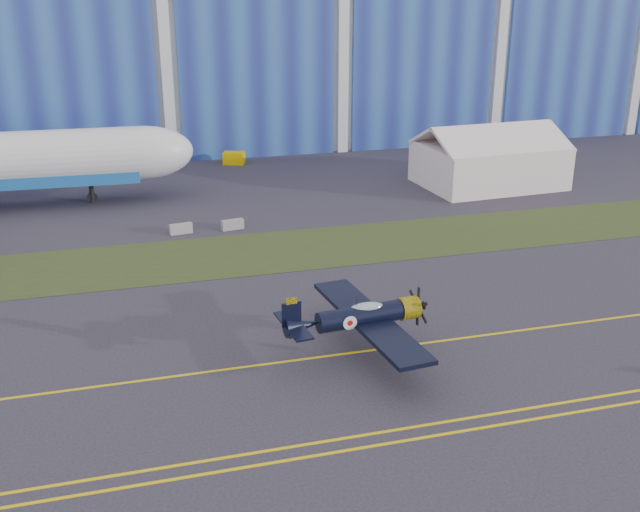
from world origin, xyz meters
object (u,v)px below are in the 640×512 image
object	(u,v)px
warbird	(361,316)
tent	(490,154)
shipping_container	(107,163)
tug	(234,158)

from	to	relation	value
warbird	tent	world-z (taller)	tent
shipping_container	tug	size ratio (longest dim) A/B	2.50
tent	tug	size ratio (longest dim) A/B	6.09
tug	tent	bearing A→B (deg)	-13.57
warbird	shipping_container	world-z (taller)	warbird
tent	shipping_container	distance (m)	43.52
warbird	tug	xyz separation A→B (m)	(0.84, 51.32, -1.81)
tent	tug	bearing A→B (deg)	141.96
shipping_container	tug	distance (m)	15.09
warbird	tug	bearing A→B (deg)	83.07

